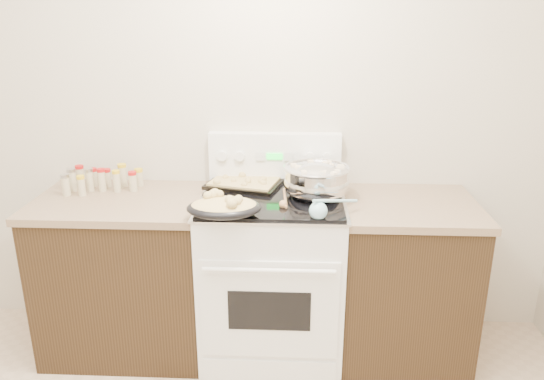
{
  "coord_description": "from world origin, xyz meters",
  "views": [
    {
      "loc": [
        0.47,
        -1.24,
        1.9
      ],
      "look_at": [
        0.35,
        1.37,
        1.0
      ],
      "focal_mm": 35.0,
      "sensor_mm": 36.0,
      "label": 1
    }
  ],
  "objects": [
    {
      "name": "roasting_pan",
      "position": [
        0.13,
        1.14,
        0.99
      ],
      "size": [
        0.38,
        0.28,
        0.12
      ],
      "color": "black",
      "rests_on": "kitchen_range"
    },
    {
      "name": "counter_left",
      "position": [
        -0.48,
        1.43,
        0.46
      ],
      "size": [
        0.93,
        0.67,
        0.92
      ],
      "color": "black",
      "rests_on": "ground"
    },
    {
      "name": "counter_right",
      "position": [
        1.08,
        1.43,
        0.46
      ],
      "size": [
        0.73,
        0.67,
        0.92
      ],
      "color": "black",
      "rests_on": "ground"
    },
    {
      "name": "baking_sheet",
      "position": [
        0.18,
        1.6,
        0.96
      ],
      "size": [
        0.46,
        0.37,
        0.06
      ],
      "color": "black",
      "rests_on": "kitchen_range"
    },
    {
      "name": "spice_jars",
      "position": [
        -0.64,
        1.56,
        0.98
      ],
      "size": [
        0.4,
        0.23,
        0.13
      ],
      "color": "#BFB28C",
      "rests_on": "counter_left"
    },
    {
      "name": "mixing_bowl",
      "position": [
        0.58,
        1.46,
        1.03
      ],
      "size": [
        0.45,
        0.45,
        0.21
      ],
      "color": "silver",
      "rests_on": "kitchen_range"
    },
    {
      "name": "blue_ladle",
      "position": [
        0.59,
        1.15,
        0.98
      ],
      "size": [
        0.25,
        0.21,
        0.11
      ],
      "color": "#95C9DE",
      "rests_on": "kitchen_range"
    },
    {
      "name": "wooden_spoon",
      "position": [
        0.41,
        1.32,
        0.95
      ],
      "size": [
        0.04,
        0.28,
        0.04
      ],
      "color": "tan",
      "rests_on": "kitchen_range"
    },
    {
      "name": "kitchen_range",
      "position": [
        0.35,
        1.42,
        0.49
      ],
      "size": [
        0.78,
        0.73,
        1.22
      ],
      "color": "white",
      "rests_on": "ground"
    },
    {
      "name": "room_shell",
      "position": [
        0.0,
        0.0,
        1.7
      ],
      "size": [
        4.1,
        3.6,
        2.75
      ],
      "color": "beige",
      "rests_on": "ground"
    }
  ]
}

